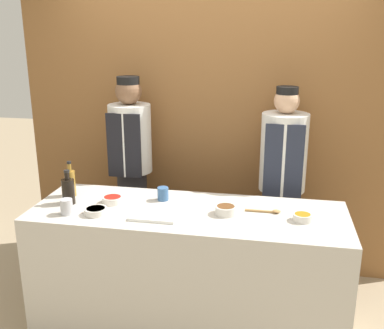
% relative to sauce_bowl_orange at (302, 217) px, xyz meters
% --- Properties ---
extents(ground_plane, '(14.00, 14.00, 0.00)m').
position_rel_sauce_bowl_orange_xyz_m(ground_plane, '(-0.75, 0.03, -0.93)').
color(ground_plane, tan).
extents(cabinet_wall, '(3.26, 0.18, 2.40)m').
position_rel_sauce_bowl_orange_xyz_m(cabinet_wall, '(-0.75, 1.06, 0.27)').
color(cabinet_wall, brown).
rests_on(cabinet_wall, ground_plane).
extents(counter, '(2.13, 0.74, 0.91)m').
position_rel_sauce_bowl_orange_xyz_m(counter, '(-0.75, 0.03, -0.48)').
color(counter, beige).
rests_on(counter, ground_plane).
extents(sauce_bowl_orange, '(0.12, 0.12, 0.05)m').
position_rel_sauce_bowl_orange_xyz_m(sauce_bowl_orange, '(0.00, 0.00, 0.00)').
color(sauce_bowl_orange, silver).
rests_on(sauce_bowl_orange, counter).
extents(sauce_bowl_green, '(0.15, 0.15, 0.04)m').
position_rel_sauce_bowl_orange_xyz_m(sauce_bowl_green, '(-1.33, -0.15, -0.00)').
color(sauce_bowl_green, silver).
rests_on(sauce_bowl_green, counter).
extents(sauce_bowl_red, '(0.14, 0.14, 0.05)m').
position_rel_sauce_bowl_orange_xyz_m(sauce_bowl_red, '(-1.30, 0.06, 0.00)').
color(sauce_bowl_red, silver).
rests_on(sauce_bowl_red, counter).
extents(sauce_bowl_brown, '(0.14, 0.14, 0.06)m').
position_rel_sauce_bowl_orange_xyz_m(sauce_bowl_brown, '(-0.49, 0.02, 0.01)').
color(sauce_bowl_brown, silver).
rests_on(sauce_bowl_brown, counter).
extents(cutting_board, '(0.30, 0.23, 0.02)m').
position_rel_sauce_bowl_orange_xyz_m(cutting_board, '(-0.94, -0.10, -0.02)').
color(cutting_board, white).
rests_on(cutting_board, counter).
extents(bottle_soy, '(0.09, 0.09, 0.25)m').
position_rel_sauce_bowl_orange_xyz_m(bottle_soy, '(-1.59, -0.00, 0.07)').
color(bottle_soy, black).
rests_on(bottle_soy, counter).
extents(bottle_vinegar, '(0.07, 0.07, 0.26)m').
position_rel_sauce_bowl_orange_xyz_m(bottle_vinegar, '(-1.64, 0.15, 0.08)').
color(bottle_vinegar, olive).
rests_on(bottle_vinegar, counter).
extents(cup_blue, '(0.08, 0.08, 0.09)m').
position_rel_sauce_bowl_orange_xyz_m(cup_blue, '(-0.96, 0.19, 0.02)').
color(cup_blue, '#386093').
rests_on(cup_blue, counter).
extents(cup_steel, '(0.08, 0.08, 0.10)m').
position_rel_sauce_bowl_orange_xyz_m(cup_steel, '(-1.52, -0.18, 0.03)').
color(cup_steel, '#B7B7BC').
rests_on(cup_steel, counter).
extents(wooden_spoon, '(0.24, 0.04, 0.02)m').
position_rel_sauce_bowl_orange_xyz_m(wooden_spoon, '(-0.22, 0.09, -0.02)').
color(wooden_spoon, '#B2844C').
rests_on(wooden_spoon, counter).
extents(chef_left, '(0.35, 0.35, 1.72)m').
position_rel_sauce_bowl_orange_xyz_m(chef_left, '(-1.37, 0.72, 0.01)').
color(chef_left, '#28282D').
rests_on(chef_left, ground_plane).
extents(chef_right, '(0.36, 0.36, 1.67)m').
position_rel_sauce_bowl_orange_xyz_m(chef_right, '(-0.13, 0.72, -0.03)').
color(chef_right, '#28282D').
rests_on(chef_right, ground_plane).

